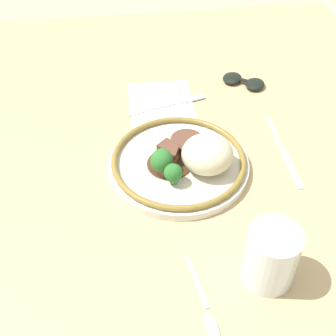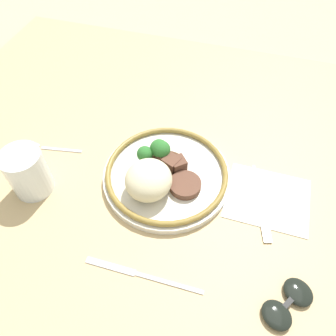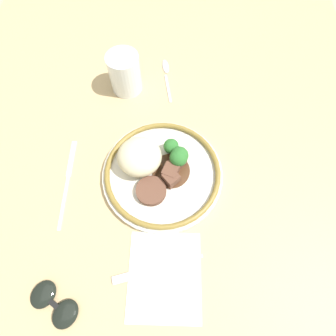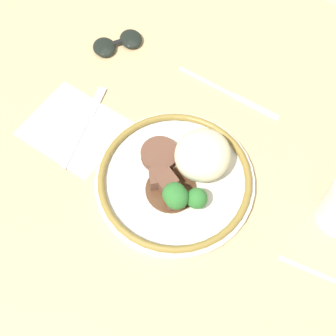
{
  "view_description": "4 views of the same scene",
  "coord_description": "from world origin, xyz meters",
  "px_view_note": "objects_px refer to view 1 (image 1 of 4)",
  "views": [
    {
      "loc": [
        0.67,
        -0.11,
        0.67
      ],
      "look_at": [
        0.03,
        -0.02,
        0.05
      ],
      "focal_mm": 50.0,
      "sensor_mm": 36.0,
      "label": 1
    },
    {
      "loc": [
        -0.11,
        0.41,
        0.61
      ],
      "look_at": [
        0.01,
        0.0,
        0.08
      ],
      "focal_mm": 35.0,
      "sensor_mm": 36.0,
      "label": 2
    },
    {
      "loc": [
        -0.23,
        -0.02,
        0.6
      ],
      "look_at": [
        0.02,
        -0.01,
        0.06
      ],
      "focal_mm": 28.0,
      "sensor_mm": 36.0,
      "label": 3
    },
    {
      "loc": [
        0.2,
        -0.3,
        0.77
      ],
      "look_at": [
        -0.0,
        -0.0,
        0.08
      ],
      "focal_mm": 50.0,
      "sensor_mm": 36.0,
      "label": 4
    }
  ],
  "objects_px": {
    "juice_glass": "(271,258)",
    "fork": "(175,103)",
    "sunglasses": "(243,81)",
    "knife": "(284,153)",
    "plate": "(185,160)",
    "spoon": "(211,315)"
  },
  "relations": [
    {
      "from": "fork",
      "to": "spoon",
      "type": "xyz_separation_m",
      "value": [
        0.53,
        -0.02,
        -0.0
      ]
    },
    {
      "from": "spoon",
      "to": "knife",
      "type": "bearing_deg",
      "value": 137.49
    },
    {
      "from": "juice_glass",
      "to": "knife",
      "type": "xyz_separation_m",
      "value": [
        -0.28,
        0.12,
        -0.05
      ]
    },
    {
      "from": "plate",
      "to": "fork",
      "type": "relative_size",
      "value": 1.51
    },
    {
      "from": "juice_glass",
      "to": "spoon",
      "type": "xyz_separation_m",
      "value": [
        0.06,
        -0.1,
        -0.05
      ]
    },
    {
      "from": "knife",
      "to": "spoon",
      "type": "xyz_separation_m",
      "value": [
        0.33,
        -0.22,
        0.0
      ]
    },
    {
      "from": "sunglasses",
      "to": "spoon",
      "type": "bearing_deg",
      "value": 15.33
    },
    {
      "from": "plate",
      "to": "spoon",
      "type": "relative_size",
      "value": 1.76
    },
    {
      "from": "plate",
      "to": "sunglasses",
      "type": "bearing_deg",
      "value": 145.94
    },
    {
      "from": "juice_glass",
      "to": "spoon",
      "type": "relative_size",
      "value": 0.67
    },
    {
      "from": "fork",
      "to": "sunglasses",
      "type": "height_order",
      "value": "sunglasses"
    },
    {
      "from": "plate",
      "to": "knife",
      "type": "height_order",
      "value": "plate"
    },
    {
      "from": "plate",
      "to": "sunglasses",
      "type": "height_order",
      "value": "plate"
    },
    {
      "from": "knife",
      "to": "sunglasses",
      "type": "distance_m",
      "value": 0.26
    },
    {
      "from": "fork",
      "to": "sunglasses",
      "type": "xyz_separation_m",
      "value": [
        -0.06,
        0.18,
        0.0
      ]
    },
    {
      "from": "knife",
      "to": "juice_glass",
      "type": "bearing_deg",
      "value": -23.51
    },
    {
      "from": "sunglasses",
      "to": "knife",
      "type": "bearing_deg",
      "value": 38.63
    },
    {
      "from": "plate",
      "to": "knife",
      "type": "relative_size",
      "value": 1.25
    },
    {
      "from": "plate",
      "to": "sunglasses",
      "type": "distance_m",
      "value": 0.33
    },
    {
      "from": "juice_glass",
      "to": "fork",
      "type": "height_order",
      "value": "juice_glass"
    },
    {
      "from": "plate",
      "to": "knife",
      "type": "bearing_deg",
      "value": 95.24
    },
    {
      "from": "spoon",
      "to": "fork",
      "type": "bearing_deg",
      "value": 168.46
    }
  ]
}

